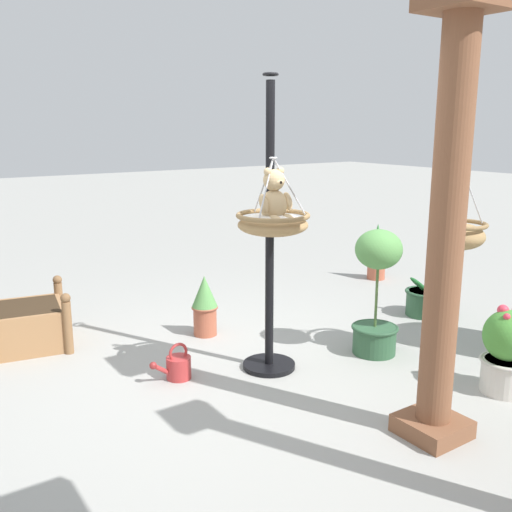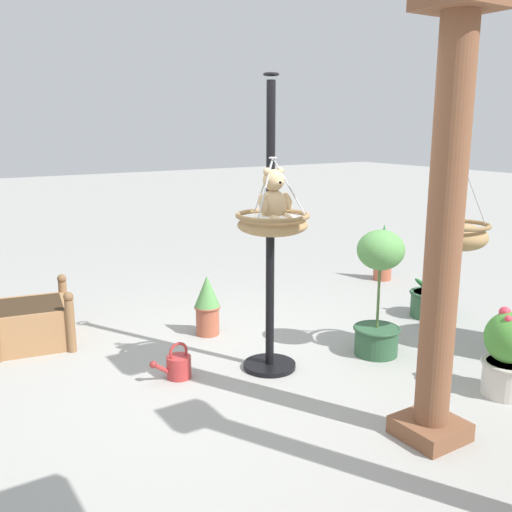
# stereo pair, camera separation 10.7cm
# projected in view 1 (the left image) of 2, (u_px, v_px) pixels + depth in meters

# --- Properties ---
(ground_plane) EXTENTS (40.00, 40.00, 0.00)m
(ground_plane) POSITION_uv_depth(u_px,v_px,m) (246.00, 373.00, 4.76)
(ground_plane) COLOR #9E9E99
(display_pole_central) EXTENTS (0.44, 0.44, 2.38)m
(display_pole_central) POSITION_uv_depth(u_px,v_px,m) (269.00, 284.00, 4.70)
(display_pole_central) COLOR black
(display_pole_central) RESTS_ON ground
(hanging_basket_with_teddy) EXTENTS (0.55, 0.55, 0.58)m
(hanging_basket_with_teddy) POSITION_uv_depth(u_px,v_px,m) (273.00, 223.00, 4.29)
(hanging_basket_with_teddy) COLOR #A37F51
(teddy_bear) EXTENTS (0.28, 0.25, 0.41)m
(teddy_bear) POSITION_uv_depth(u_px,v_px,m) (275.00, 199.00, 4.24)
(teddy_bear) COLOR tan
(hanging_basket_left_high) EXTENTS (0.47, 0.47, 0.67)m
(hanging_basket_left_high) POSITION_uv_depth(u_px,v_px,m) (458.00, 234.00, 4.79)
(hanging_basket_left_high) COLOR #A37F51
(greenhouse_pillar_right) EXTENTS (0.42, 0.42, 2.72)m
(greenhouse_pillar_right) POSITION_uv_depth(u_px,v_px,m) (446.00, 240.00, 3.52)
(greenhouse_pillar_right) COLOR brown
(greenhouse_pillar_right) RESTS_ON ground
(wooden_planter_box) EXTENTS (0.82, 0.85, 0.56)m
(wooden_planter_box) POSITION_uv_depth(u_px,v_px,m) (28.00, 324.00, 5.29)
(wooden_planter_box) COLOR #9E7047
(wooden_planter_box) RESTS_ON ground
(potted_plant_fern_front) EXTENTS (0.42, 0.42, 1.13)m
(potted_plant_fern_front) POSITION_uv_depth(u_px,v_px,m) (377.00, 289.00, 5.04)
(potted_plant_fern_front) COLOR #2D5638
(potted_plant_fern_front) RESTS_ON ground
(potted_plant_flowering_red) EXTENTS (0.43, 0.43, 0.41)m
(potted_plant_flowering_red) POSITION_uv_depth(u_px,v_px,m) (425.00, 300.00, 6.16)
(potted_plant_flowering_red) COLOR #2D5638
(potted_plant_flowering_red) RESTS_ON ground
(potted_plant_bushy_green) EXTENTS (0.27, 0.27, 0.74)m
(potted_plant_bushy_green) POSITION_uv_depth(u_px,v_px,m) (377.00, 251.00, 7.57)
(potted_plant_bushy_green) COLOR #AD563D
(potted_plant_bushy_green) RESTS_ON ground
(potted_plant_small_succulent) EXTENTS (0.26, 0.26, 0.59)m
(potted_plant_small_succulent) POSITION_uv_depth(u_px,v_px,m) (205.00, 304.00, 5.55)
(potted_plant_small_succulent) COLOR #AD563D
(potted_plant_small_succulent) RESTS_ON ground
(potted_plant_conical_shrub) EXTENTS (0.38, 0.38, 0.68)m
(potted_plant_conical_shrub) POSITION_uv_depth(u_px,v_px,m) (507.00, 351.00, 4.34)
(potted_plant_conical_shrub) COLOR beige
(potted_plant_conical_shrub) RESTS_ON ground
(watering_can) EXTENTS (0.35, 0.20, 0.30)m
(watering_can) POSITION_uv_depth(u_px,v_px,m) (178.00, 367.00, 4.63)
(watering_can) COLOR #B23333
(watering_can) RESTS_ON ground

